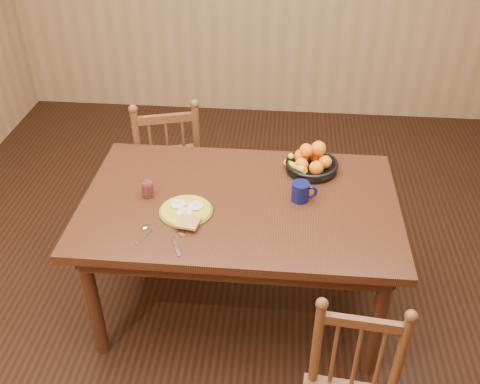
# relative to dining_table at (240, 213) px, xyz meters

# --- Properties ---
(room) EXTENTS (4.52, 5.02, 2.72)m
(room) POSITION_rel_dining_table_xyz_m (0.00, 0.00, 0.68)
(room) COLOR black
(room) RESTS_ON ground
(dining_table) EXTENTS (1.60, 1.00, 0.75)m
(dining_table) POSITION_rel_dining_table_xyz_m (0.00, 0.00, 0.00)
(dining_table) COLOR black
(dining_table) RESTS_ON ground
(chair_far) EXTENTS (0.53, 0.52, 0.96)m
(chair_far) POSITION_rel_dining_table_xyz_m (-0.54, 0.73, -0.20)
(chair_far) COLOR #543319
(chair_far) RESTS_ON ground
(breakfast_plate) EXTENTS (0.26, 0.30, 0.04)m
(breakfast_plate) POSITION_rel_dining_table_xyz_m (-0.25, -0.13, 0.10)
(breakfast_plate) COLOR #59601E
(breakfast_plate) RESTS_ON dining_table
(fork) EXTENTS (0.07, 0.18, 0.00)m
(fork) POSITION_rel_dining_table_xyz_m (-0.25, -0.35, 0.09)
(fork) COLOR silver
(fork) RESTS_ON dining_table
(spoon) EXTENTS (0.06, 0.15, 0.01)m
(spoon) POSITION_rel_dining_table_xyz_m (-0.42, -0.28, 0.09)
(spoon) COLOR silver
(spoon) RESTS_ON dining_table
(coffee_mug) EXTENTS (0.13, 0.09, 0.10)m
(coffee_mug) POSITION_rel_dining_table_xyz_m (0.31, 0.03, 0.14)
(coffee_mug) COLOR #0B0F3F
(coffee_mug) RESTS_ON dining_table
(juice_glass) EXTENTS (0.06, 0.06, 0.09)m
(juice_glass) POSITION_rel_dining_table_xyz_m (-0.47, -0.01, 0.13)
(juice_glass) COLOR silver
(juice_glass) RESTS_ON dining_table
(fruit_bowl) EXTENTS (0.29, 0.29, 0.17)m
(fruit_bowl) POSITION_rel_dining_table_xyz_m (0.36, 0.32, 0.14)
(fruit_bowl) COLOR black
(fruit_bowl) RESTS_ON dining_table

